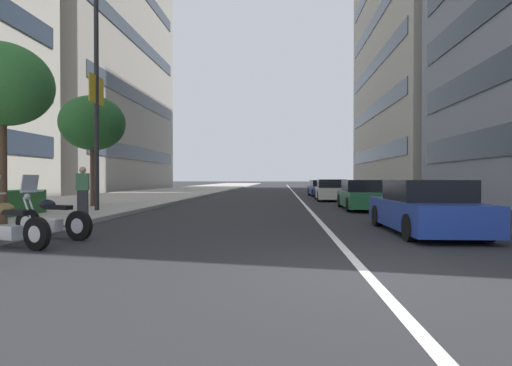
% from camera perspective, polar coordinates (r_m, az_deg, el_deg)
% --- Properties ---
extents(ground_plane, '(400.00, 400.00, 0.00)m').
position_cam_1_polar(ground_plane, '(6.36, 15.16, -12.16)').
color(ground_plane, '#262628').
extents(sidewalk_right_plaza, '(160.00, 9.81, 0.15)m').
position_cam_1_polar(sidewalk_right_plaza, '(37.67, -13.06, -1.42)').
color(sidewalk_right_plaza, '#A39E93').
rests_on(sidewalk_right_plaza, ground).
extents(lane_centre_stripe, '(110.00, 0.16, 0.01)m').
position_cam_1_polar(lane_centre_stripe, '(41.12, 5.30, -1.34)').
color(lane_centre_stripe, silver).
rests_on(lane_centre_stripe, ground).
extents(motorcycle_under_tarp, '(0.92, 2.06, 1.48)m').
position_cam_1_polar(motorcycle_under_tarp, '(9.74, -31.06, -5.13)').
color(motorcycle_under_tarp, black).
rests_on(motorcycle_under_tarp, ground).
extents(motorcycle_mid_row, '(0.84, 2.16, 1.50)m').
position_cam_1_polar(motorcycle_mid_row, '(10.68, -26.58, -4.57)').
color(motorcycle_mid_row, black).
rests_on(motorcycle_mid_row, ground).
extents(car_far_down_avenue, '(4.49, 1.93, 1.37)m').
position_cam_1_polar(car_far_down_avenue, '(11.41, 22.47, -3.31)').
color(car_far_down_avenue, navy).
rests_on(car_far_down_avenue, ground).
extents(car_approaching_light, '(4.67, 2.02, 1.34)m').
position_cam_1_polar(car_approaching_light, '(19.25, 14.73, -1.70)').
color(car_approaching_light, '#236038').
rests_on(car_approaching_light, ground).
extents(car_following_behind, '(4.67, 2.04, 1.35)m').
position_cam_1_polar(car_following_behind, '(26.78, 10.42, -1.06)').
color(car_following_behind, beige).
rests_on(car_following_behind, ground).
extents(car_mid_block_traffic, '(4.43, 2.03, 1.29)m').
position_cam_1_polar(car_mid_block_traffic, '(33.37, 9.12, -0.75)').
color(car_mid_block_traffic, navy).
rests_on(car_mid_block_traffic, ground).
extents(street_lamp_with_banners, '(1.26, 2.00, 9.33)m').
position_cam_1_polar(street_lamp_with_banners, '(17.74, -20.61, 14.21)').
color(street_lamp_with_banners, '#232326').
rests_on(street_lamp_with_banners, sidewalk_right_plaza).
extents(street_tree_near_plaza_corner, '(2.67, 2.67, 4.99)m').
position_cam_1_polar(street_tree_near_plaza_corner, '(13.53, -31.85, 11.51)').
color(street_tree_near_plaza_corner, '#473323').
rests_on(street_tree_near_plaza_corner, sidewalk_right_plaza).
extents(street_tree_far_plaza, '(2.90, 2.90, 5.02)m').
position_cam_1_polar(street_tree_far_plaza, '(20.25, -21.81, 7.70)').
color(street_tree_far_plaza, '#473323').
rests_on(street_tree_far_plaza, sidewalk_right_plaza).
extents(pedestrian_on_plaza, '(0.34, 0.45, 1.67)m').
position_cam_1_polar(pedestrian_on_plaza, '(15.38, -22.97, -0.97)').
color(pedestrian_on_plaza, '#2D2D33').
rests_on(pedestrian_on_plaza, sidewalk_right_plaza).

